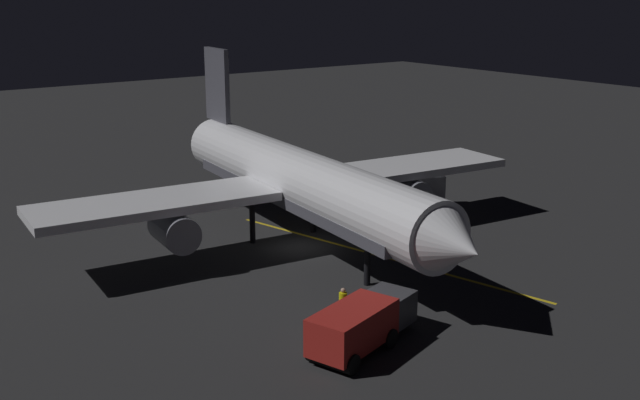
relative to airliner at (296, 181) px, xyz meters
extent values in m
cube|color=#252526|center=(0.06, 0.58, -4.25)|extent=(180.00, 180.00, 0.20)
cube|color=gold|center=(-2.81, 4.58, -4.14)|extent=(5.27, 22.36, 0.01)
cylinder|color=white|center=(0.06, 0.58, 0.19)|extent=(6.32, 27.02, 3.68)
cube|color=#4C4C56|center=(0.06, 0.58, -0.82)|extent=(5.73, 23.00, 0.66)
cone|color=white|center=(1.50, 15.00, 0.19)|extent=(3.88, 3.28, 3.60)
cone|color=white|center=(-1.43, -14.39, 0.19)|extent=(3.73, 4.72, 3.31)
cube|color=#4C4C56|center=(-1.17, -11.75, 4.67)|extent=(0.72, 3.62, 5.27)
cube|color=white|center=(-8.87, 0.12, -0.36)|extent=(14.41, 6.17, 0.50)
cylinder|color=slate|center=(-8.06, 1.25, -1.76)|extent=(2.41, 3.39, 2.10)
cube|color=white|center=(8.72, -1.63, -0.36)|extent=(14.41, 6.17, 0.50)
cylinder|color=slate|center=(8.15, -0.37, -1.76)|extent=(2.41, 3.39, 2.10)
cylinder|color=black|center=(0.79, 7.91, -2.89)|extent=(0.39, 0.39, 2.50)
cylinder|color=black|center=(-2.37, -1.53, -2.89)|extent=(0.39, 0.39, 2.50)
cylinder|color=black|center=(2.02, -1.97, -2.89)|extent=(0.39, 0.39, 2.50)
cube|color=maroon|center=(6.60, 13.92, -2.84)|extent=(4.84, 3.34, 1.71)
cube|color=#38383D|center=(3.63, 12.98, -2.95)|extent=(2.32, 2.45, 1.50)
cylinder|color=black|center=(5.12, 13.45, -3.70)|extent=(1.56, 2.47, 0.90)
cylinder|color=black|center=(8.07, 14.39, -3.70)|extent=(1.56, 2.47, 0.90)
cube|color=silver|center=(-11.71, -2.00, -2.66)|extent=(4.86, 4.19, 2.07)
cube|color=#38383D|center=(-9.10, -3.71, -2.95)|extent=(2.60, 2.66, 1.50)
cylinder|color=black|center=(-10.41, -2.85, -3.70)|extent=(2.02, 2.42, 0.90)
cylinder|color=black|center=(-13.01, -1.15, -3.70)|extent=(2.02, 2.42, 0.90)
cylinder|color=black|center=(4.81, 10.93, -3.72)|extent=(0.32, 0.32, 0.85)
cylinder|color=yellow|center=(4.81, 10.93, -2.97)|extent=(0.40, 0.40, 0.65)
sphere|color=tan|center=(4.81, 10.93, -2.53)|extent=(0.24, 0.24, 0.24)
cone|color=#EA590F|center=(5.32, 10.50, -3.87)|extent=(0.36, 0.36, 0.55)
cube|color=black|center=(5.32, 10.50, -4.13)|extent=(0.50, 0.50, 0.03)
cone|color=#EA590F|center=(4.58, 11.99, -3.87)|extent=(0.36, 0.36, 0.55)
cube|color=black|center=(4.58, 11.99, -4.13)|extent=(0.50, 0.50, 0.03)
camera|label=1|loc=(26.23, 38.25, 11.52)|focal=43.52mm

